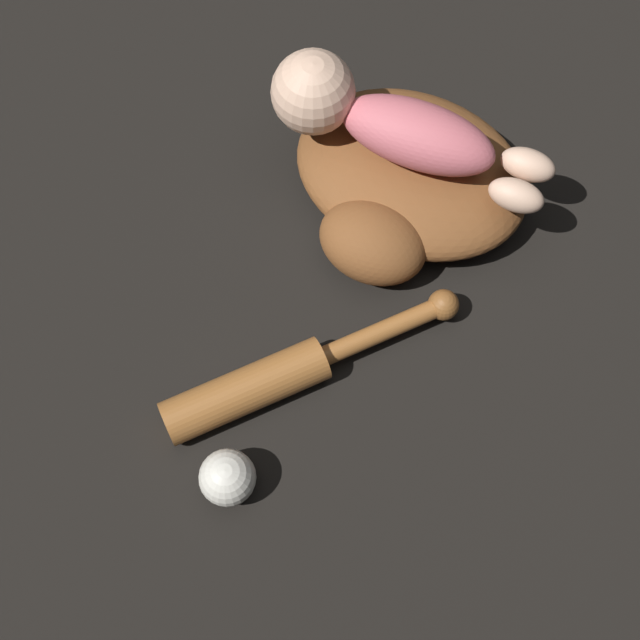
{
  "coord_description": "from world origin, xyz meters",
  "views": [
    {
      "loc": [
        -0.26,
        0.63,
        1.17
      ],
      "look_at": [
        -0.03,
        0.23,
        0.08
      ],
      "focal_mm": 50.0,
      "sensor_mm": 36.0,
      "label": 1
    }
  ],
  "objects_px": {
    "baseball_glove": "(405,183)",
    "baby_figure": "(380,120)",
    "baseball": "(227,478)",
    "baseball_bat": "(280,375)"
  },
  "relations": [
    {
      "from": "baseball_glove",
      "to": "baby_figure",
      "type": "height_order",
      "value": "baby_figure"
    },
    {
      "from": "baseball",
      "to": "baseball_bat",
      "type": "bearing_deg",
      "value": -85.03
    },
    {
      "from": "baseball_bat",
      "to": "baseball",
      "type": "relative_size",
      "value": 5.07
    },
    {
      "from": "baseball",
      "to": "baseball_glove",
      "type": "bearing_deg",
      "value": -89.69
    },
    {
      "from": "baseball_bat",
      "to": "baseball",
      "type": "distance_m",
      "value": 0.16
    },
    {
      "from": "baby_figure",
      "to": "baseball_bat",
      "type": "distance_m",
      "value": 0.38
    },
    {
      "from": "baby_figure",
      "to": "baseball_bat",
      "type": "relative_size",
      "value": 1.09
    },
    {
      "from": "baseball_bat",
      "to": "baseball",
      "type": "bearing_deg",
      "value": 94.97
    },
    {
      "from": "baseball_glove",
      "to": "baseball",
      "type": "xyz_separation_m",
      "value": [
        -0.0,
        0.5,
        -0.01
      ]
    },
    {
      "from": "baseball_bat",
      "to": "baseball_glove",
      "type": "bearing_deg",
      "value": -91.81
    }
  ]
}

